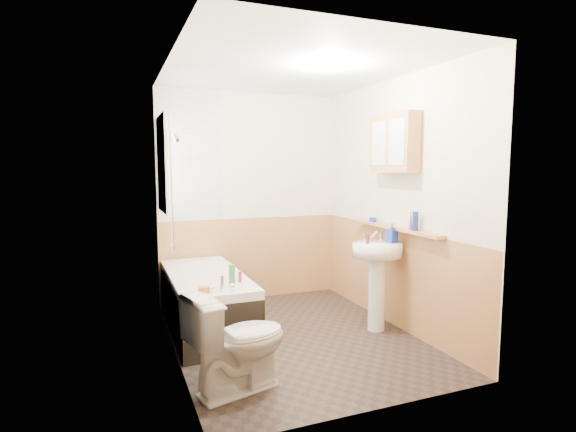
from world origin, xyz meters
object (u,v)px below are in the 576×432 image
(toilet, at_px, (238,341))
(pine_shelf, at_px, (394,228))
(medicine_cabinet, at_px, (394,143))
(sink, at_px, (377,268))
(bathtub, at_px, (206,300))

(toilet, relative_size, pine_shelf, 0.54)
(pine_shelf, height_order, medicine_cabinet, medicine_cabinet)
(sink, xyz_separation_m, pine_shelf, (0.20, 0.02, 0.39))
(sink, xyz_separation_m, medicine_cabinet, (0.17, 0.02, 1.22))
(bathtub, bearing_deg, medicine_cabinet, -20.30)
(bathtub, bearing_deg, pine_shelf, -20.14)
(bathtub, xyz_separation_m, toilet, (-0.03, -1.34, 0.07))
(toilet, distance_m, sink, 1.76)
(bathtub, relative_size, medicine_cabinet, 2.60)
(toilet, relative_size, medicine_cabinet, 1.18)
(sink, distance_m, medicine_cabinet, 1.23)
(bathtub, relative_size, sink, 1.65)
(pine_shelf, distance_m, medicine_cabinet, 0.83)
(medicine_cabinet, bearing_deg, bathtub, 159.70)
(bathtub, height_order, medicine_cabinet, medicine_cabinet)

